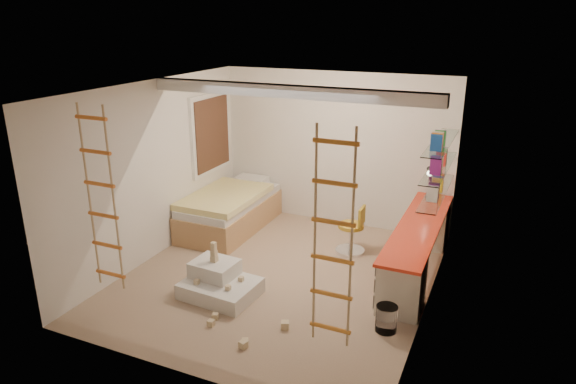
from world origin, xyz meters
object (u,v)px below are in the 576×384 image
at_px(swivel_chair, 352,236).
at_px(play_platform, 219,283).
at_px(bed, 230,210).
at_px(desk, 417,247).

xyz_separation_m(swivel_chair, play_platform, (-1.21, -1.89, -0.12)).
bearing_deg(bed, desk, -6.49).
height_order(desk, swivel_chair, swivel_chair).
height_order(desk, play_platform, desk).
xyz_separation_m(bed, play_platform, (0.96, -1.97, -0.17)).
xyz_separation_m(bed, swivel_chair, (2.17, -0.08, -0.05)).
distance_m(desk, swivel_chair, 1.07).
height_order(swivel_chair, play_platform, swivel_chair).
bearing_deg(swivel_chair, play_platform, -122.65).
relative_size(desk, play_platform, 2.89).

